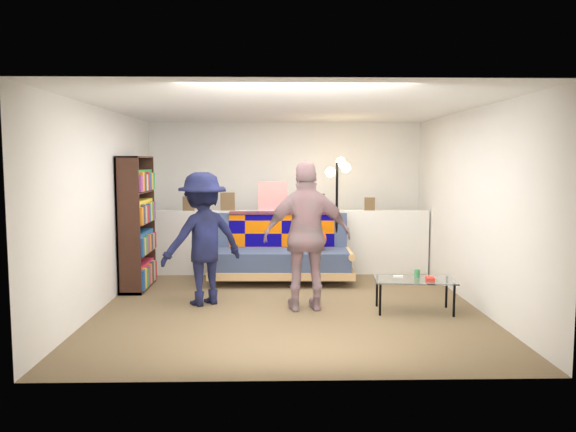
# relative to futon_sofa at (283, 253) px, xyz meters

# --- Properties ---
(ground) EXTENTS (5.00, 5.00, 0.00)m
(ground) POSITION_rel_futon_sofa_xyz_m (0.06, -1.29, -0.41)
(ground) COLOR brown
(ground) RESTS_ON ground
(room_shell) EXTENTS (4.60, 5.05, 2.45)m
(room_shell) POSITION_rel_futon_sofa_xyz_m (0.06, -0.82, 1.26)
(room_shell) COLOR silver
(room_shell) RESTS_ON ground
(half_wall_ledge) EXTENTS (4.45, 0.15, 1.00)m
(half_wall_ledge) POSITION_rel_futon_sofa_xyz_m (0.06, 0.51, 0.09)
(half_wall_ledge) COLOR silver
(half_wall_ledge) RESTS_ON ground
(ledge_decor) EXTENTS (2.97, 0.02, 0.45)m
(ledge_decor) POSITION_rel_futon_sofa_xyz_m (-0.17, 0.49, 0.76)
(ledge_decor) COLOR brown
(ledge_decor) RESTS_ON half_wall_ledge
(futon_sofa) EXTENTS (2.10, 1.06, 0.89)m
(futon_sofa) POSITION_rel_futon_sofa_xyz_m (0.00, 0.00, 0.00)
(futon_sofa) COLOR tan
(futon_sofa) RESTS_ON ground
(bookshelf) EXTENTS (0.30, 0.91, 1.83)m
(bookshelf) POSITION_rel_futon_sofa_xyz_m (-2.02, -0.42, 0.44)
(bookshelf) COLOR black
(bookshelf) RESTS_ON ground
(coffee_table) EXTENTS (0.97, 0.59, 0.48)m
(coffee_table) POSITION_rel_futon_sofa_xyz_m (1.53, -1.73, -0.05)
(coffee_table) COLOR black
(coffee_table) RESTS_ON ground
(floor_lamp) EXTENTS (0.36, 0.34, 1.82)m
(floor_lamp) POSITION_rel_futon_sofa_xyz_m (0.83, 0.22, 0.88)
(floor_lamp) COLOR black
(floor_lamp) RESTS_ON ground
(person_left) EXTENTS (1.21, 1.08, 1.63)m
(person_left) POSITION_rel_futon_sofa_xyz_m (-1.00, -1.31, 0.40)
(person_left) COLOR black
(person_left) RESTS_ON ground
(person_right) EXTENTS (1.07, 0.52, 1.77)m
(person_right) POSITION_rel_futon_sofa_xyz_m (0.27, -1.62, 0.47)
(person_right) COLOR #BF7B86
(person_right) RESTS_ON ground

